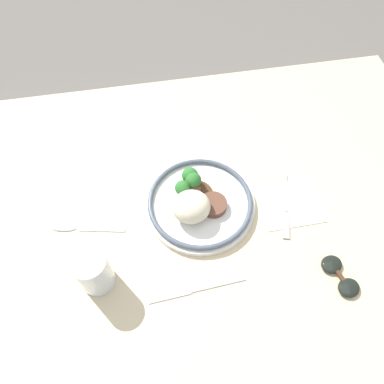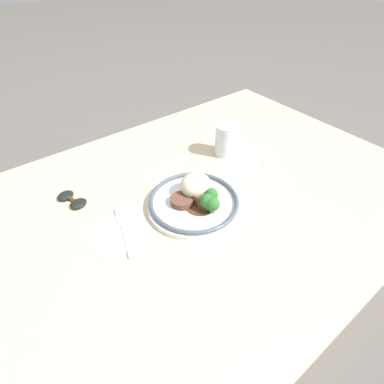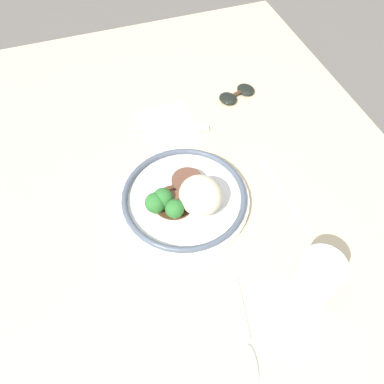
{
  "view_description": "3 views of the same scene",
  "coord_description": "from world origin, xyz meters",
  "px_view_note": "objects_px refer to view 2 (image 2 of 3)",
  "views": [
    {
      "loc": [
        0.07,
        0.42,
        0.83
      ],
      "look_at": [
        -0.01,
        -0.04,
        0.08
      ],
      "focal_mm": 35.0,
      "sensor_mm": 36.0,
      "label": 1
    },
    {
      "loc": [
        -0.41,
        -0.51,
        0.63
      ],
      "look_at": [
        -0.02,
        -0.0,
        0.07
      ],
      "focal_mm": 28.0,
      "sensor_mm": 36.0,
      "label": 2
    },
    {
      "loc": [
        0.38,
        -0.15,
        0.68
      ],
      "look_at": [
        -0.01,
        -0.01,
        0.09
      ],
      "focal_mm": 35.0,
      "sensor_mm": 36.0,
      "label": 3
    }
  ],
  "objects_px": {
    "spoon": "(264,165)",
    "sunglasses": "(72,200)",
    "knife": "(168,165)",
    "juice_glass": "(225,142)",
    "fork": "(122,226)",
    "plate": "(195,199)"
  },
  "relations": [
    {
      "from": "spoon",
      "to": "sunglasses",
      "type": "xyz_separation_m",
      "value": [
        -0.57,
        0.22,
        0.01
      ]
    },
    {
      "from": "fork",
      "to": "sunglasses",
      "type": "relative_size",
      "value": 1.62
    },
    {
      "from": "juice_glass",
      "to": "fork",
      "type": "xyz_separation_m",
      "value": [
        -0.45,
        -0.09,
        -0.04
      ]
    },
    {
      "from": "plate",
      "to": "sunglasses",
      "type": "distance_m",
      "value": 0.35
    },
    {
      "from": "fork",
      "to": "sunglasses",
      "type": "height_order",
      "value": "sunglasses"
    },
    {
      "from": "spoon",
      "to": "plate",
      "type": "bearing_deg",
      "value": -166.92
    },
    {
      "from": "plate",
      "to": "fork",
      "type": "xyz_separation_m",
      "value": [
        -0.2,
        0.05,
        -0.02
      ]
    },
    {
      "from": "spoon",
      "to": "sunglasses",
      "type": "height_order",
      "value": "sunglasses"
    },
    {
      "from": "juice_glass",
      "to": "knife",
      "type": "relative_size",
      "value": 0.51
    },
    {
      "from": "plate",
      "to": "spoon",
      "type": "relative_size",
      "value": 1.54
    },
    {
      "from": "plate",
      "to": "spoon",
      "type": "xyz_separation_m",
      "value": [
        0.3,
        0.01,
        -0.02
      ]
    },
    {
      "from": "fork",
      "to": "plate",
      "type": "bearing_deg",
      "value": -86.95
    },
    {
      "from": "juice_glass",
      "to": "knife",
      "type": "bearing_deg",
      "value": 163.52
    },
    {
      "from": "fork",
      "to": "knife",
      "type": "bearing_deg",
      "value": -42.01
    },
    {
      "from": "knife",
      "to": "spoon",
      "type": "bearing_deg",
      "value": -41.09
    },
    {
      "from": "spoon",
      "to": "sunglasses",
      "type": "bearing_deg",
      "value": 170.49
    },
    {
      "from": "juice_glass",
      "to": "fork",
      "type": "relative_size",
      "value": 0.61
    },
    {
      "from": "juice_glass",
      "to": "knife",
      "type": "xyz_separation_m",
      "value": [
        -0.2,
        0.06,
        -0.05
      ]
    },
    {
      "from": "knife",
      "to": "sunglasses",
      "type": "height_order",
      "value": "sunglasses"
    },
    {
      "from": "plate",
      "to": "spoon",
      "type": "height_order",
      "value": "plate"
    },
    {
      "from": "fork",
      "to": "knife",
      "type": "relative_size",
      "value": 0.83
    },
    {
      "from": "fork",
      "to": "sunglasses",
      "type": "distance_m",
      "value": 0.19
    }
  ]
}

